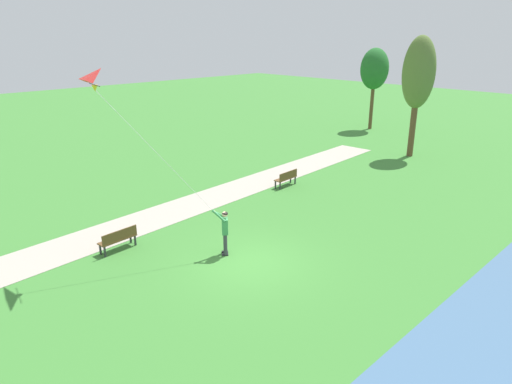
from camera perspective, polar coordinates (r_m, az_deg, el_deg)
ground_plane at (r=17.05m, az=-0.90°, el=-8.75°), size 120.00×120.00×0.00m
walkway_path at (r=22.63m, az=-8.20°, el=-1.68°), size 4.61×32.09×0.02m
person_kite_flyer at (r=17.26m, az=-3.94°, el=-4.56°), size 0.57×0.61×1.83m
flying_kite at (r=16.36m, az=-18.55°, el=12.86°), size 2.97×3.08×5.03m
park_bench_near_walkway at (r=18.51m, az=-16.70°, el=-5.51°), size 0.54×1.53×0.88m
park_bench_far_walkway at (r=25.14m, az=3.81°, el=1.81°), size 0.54×1.53×0.88m
tree_behind_path at (r=41.41m, az=14.49°, el=14.51°), size 2.28×2.56×6.83m
tree_horizon_far at (r=32.47m, az=19.50°, el=13.59°), size 2.15×1.85×7.88m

